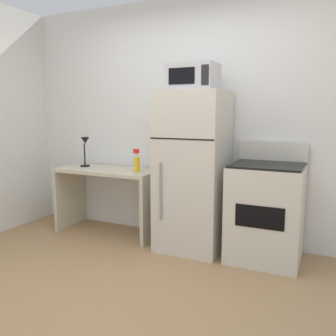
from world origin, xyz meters
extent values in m
plane|color=#9E7A51|center=(0.00, 0.00, 0.00)|extent=(12.00, 12.00, 0.00)
cube|color=silver|center=(0.00, 1.70, 1.30)|extent=(5.00, 0.10, 2.60)
cube|color=beige|center=(-1.00, 1.37, 0.73)|extent=(1.19, 0.53, 0.04)
cube|color=beige|center=(-1.58, 1.37, 0.35)|extent=(0.04, 0.53, 0.71)
cube|color=beige|center=(-0.43, 1.37, 0.35)|extent=(0.04, 0.53, 0.71)
cylinder|color=black|center=(-1.35, 1.39, 0.76)|extent=(0.11, 0.11, 0.02)
cylinder|color=black|center=(-1.35, 1.39, 0.90)|extent=(0.02, 0.02, 0.26)
cone|color=black|center=(-1.32, 1.37, 1.07)|extent=(0.10, 0.10, 0.08)
cylinder|color=yellow|center=(-0.60, 1.33, 0.83)|extent=(0.06, 0.06, 0.16)
cylinder|color=white|center=(-0.60, 1.33, 0.93)|extent=(0.02, 0.02, 0.04)
cube|color=red|center=(-0.60, 1.32, 0.98)|extent=(0.06, 0.03, 0.04)
cube|color=beige|center=(0.06, 1.32, 0.80)|extent=(0.65, 0.62, 1.59)
cube|color=black|center=(0.06, 1.01, 1.15)|extent=(0.63, 0.00, 0.01)
cylinder|color=gray|center=(-0.15, 1.00, 0.64)|extent=(0.02, 0.02, 0.56)
cube|color=#B7B7BC|center=(0.06, 1.30, 1.72)|extent=(0.46, 0.34, 0.26)
cube|color=black|center=(0.01, 1.13, 1.72)|extent=(0.26, 0.01, 0.15)
cube|color=black|center=(0.24, 1.13, 1.72)|extent=(0.07, 0.01, 0.18)
cube|color=beige|center=(0.79, 1.33, 0.45)|extent=(0.66, 0.60, 0.90)
cube|color=black|center=(0.79, 1.33, 0.91)|extent=(0.63, 0.58, 0.02)
cube|color=beige|center=(0.79, 1.61, 1.01)|extent=(0.66, 0.04, 0.18)
cube|color=black|center=(0.79, 1.03, 0.50)|extent=(0.42, 0.01, 0.20)
camera|label=1|loc=(1.32, -1.99, 1.39)|focal=37.98mm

